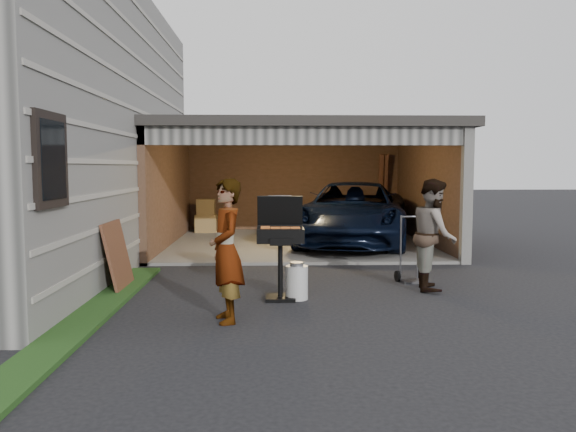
% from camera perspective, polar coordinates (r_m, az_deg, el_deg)
% --- Properties ---
extents(ground, '(80.00, 80.00, 0.00)m').
position_cam_1_polar(ground, '(7.58, -2.11, -9.67)').
color(ground, black).
rests_on(ground, ground).
extents(groundcover_strip, '(0.50, 8.00, 0.06)m').
position_cam_1_polar(groundcover_strip, '(7.00, -21.28, -11.01)').
color(groundcover_strip, '#193814').
rests_on(groundcover_strip, ground).
extents(garage, '(6.80, 6.30, 2.90)m').
position_cam_1_polar(garage, '(14.15, 1.11, 4.79)').
color(garage, '#605E59').
rests_on(garage, ground).
extents(minivan, '(3.61, 5.79, 1.49)m').
position_cam_1_polar(minivan, '(13.77, 6.67, 0.08)').
color(minivan, black).
rests_on(minivan, ground).
extents(woman, '(0.59, 0.74, 1.78)m').
position_cam_1_polar(woman, '(6.97, -6.28, -3.53)').
color(woman, '#99A3C0').
rests_on(woman, ground).
extents(man, '(0.79, 0.94, 1.74)m').
position_cam_1_polar(man, '(9.06, 14.59, -1.82)').
color(man, '#4B251D').
rests_on(man, ground).
extents(bbq_grill, '(0.67, 0.59, 1.49)m').
position_cam_1_polar(bbq_grill, '(8.12, -0.79, -2.30)').
color(bbq_grill, black).
rests_on(bbq_grill, ground).
extents(propane_tank, '(0.40, 0.40, 0.49)m').
position_cam_1_polar(propane_tank, '(8.21, 0.89, -6.77)').
color(propane_tank, silver).
rests_on(propane_tank, ground).
extents(plywood_panel, '(0.27, 0.97, 1.08)m').
position_cam_1_polar(plywood_panel, '(9.17, -16.89, -3.89)').
color(plywood_panel, '#53301C').
rests_on(plywood_panel, ground).
extents(hand_truck, '(0.49, 0.41, 1.12)m').
position_cam_1_polar(hand_truck, '(9.65, 12.31, -5.29)').
color(hand_truck, slate).
rests_on(hand_truck, ground).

